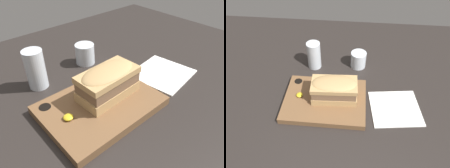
{
  "view_description": "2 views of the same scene",
  "coord_description": "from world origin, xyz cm",
  "views": [
    {
      "loc": [
        -28.62,
        -38.41,
        43.94
      ],
      "look_at": [
        4.66,
        -1.67,
        8.14
      ],
      "focal_mm": 35.0,
      "sensor_mm": 36.0,
      "label": 1
    },
    {
      "loc": [
        10.4,
        -57.35,
        69.49
      ],
      "look_at": [
        4.81,
        1.83,
        9.05
      ],
      "focal_mm": 35.0,
      "sensor_mm": 36.0,
      "label": 2
    }
  ],
  "objects": [
    {
      "name": "dining_table",
      "position": [
        0.0,
        0.0,
        1.0
      ],
      "size": [
        164.92,
        124.52,
        2.0
      ],
      "color": "#282321",
      "rests_on": "ground"
    },
    {
      "name": "serving_board",
      "position": [
        0.09,
        -1.99,
        3.23
      ],
      "size": [
        31.91,
        23.5,
        2.52
      ],
      "color": "brown",
      "rests_on": "dining_table"
    },
    {
      "name": "sandwich",
      "position": [
        3.7,
        -1.1,
        9.33
      ],
      "size": [
        17.66,
        10.17,
        9.07
      ],
      "rotation": [
        0.0,
        0.0,
        0.05
      ],
      "color": "tan",
      "rests_on": "serving_board"
    },
    {
      "name": "mustard_dollop",
      "position": [
        -10.18,
        -1.62,
        4.98
      ],
      "size": [
        2.62,
        2.62,
        1.05
      ],
      "color": "gold",
      "rests_on": "serving_board"
    },
    {
      "name": "water_glass",
      "position": [
        -7.75,
        19.67,
        7.49
      ],
      "size": [
        6.08,
        6.08,
        12.67
      ],
      "color": "silver",
      "rests_on": "dining_table"
    },
    {
      "name": "wine_glass",
      "position": [
        12.38,
        21.77,
        5.49
      ],
      "size": [
        7.04,
        7.04,
        7.38
      ],
      "color": "silver",
      "rests_on": "dining_table"
    },
    {
      "name": "napkin",
      "position": [
        27.63,
        -2.61,
        2.2
      ],
      "size": [
        20.96,
        19.87,
        0.4
      ],
      "rotation": [
        0.0,
        0.0,
        0.13
      ],
      "color": "white",
      "rests_on": "dining_table"
    }
  ]
}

